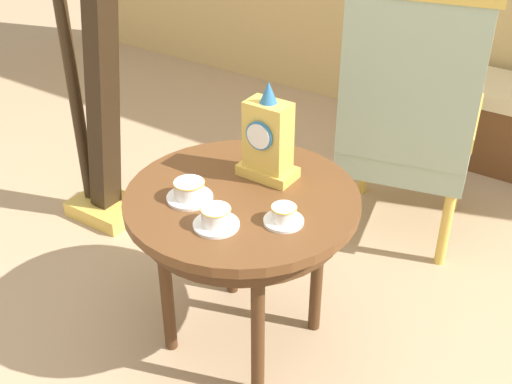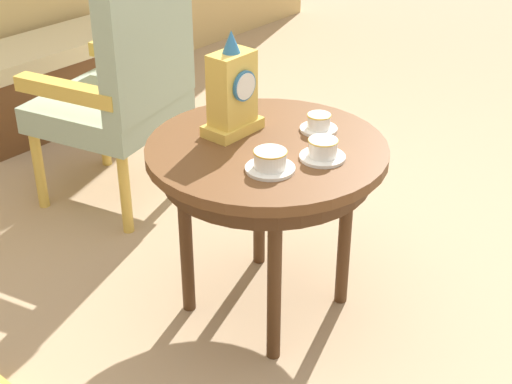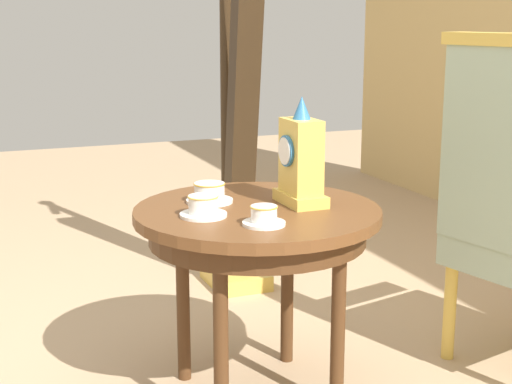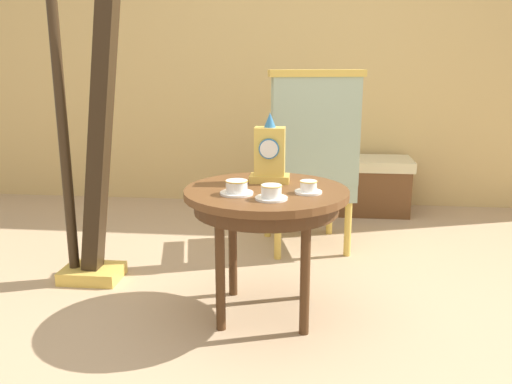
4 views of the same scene
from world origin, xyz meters
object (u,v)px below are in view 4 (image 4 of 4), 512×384
Objects in this scene: teacup_left at (237,188)px; side_table at (266,204)px; teacup_right at (271,193)px; teacup_center at (308,188)px; window_bench at (347,185)px; harp at (89,154)px; mantel_clock at (270,155)px; armchair at (311,160)px.

side_table is at bearing 42.93° from teacup_left.
teacup_center is (0.16, 0.13, -0.00)m from teacup_right.
window_bench is at bearing 72.78° from teacup_left.
teacup_center is (0.19, -0.06, 0.10)m from side_table.
teacup_right is 1.14× the size of teacup_center.
harp is at bearing 154.03° from teacup_left.
teacup_center is 0.30m from mantel_clock.
teacup_center is at bearing -16.77° from side_table.
armchair is 1.07m from window_bench.
mantel_clock is (0.12, 0.26, 0.11)m from teacup_left.
teacup_right reaches higher than window_bench.
window_bench is at bearing 46.89° from harp.
harp reaches higher than teacup_right.
mantel_clock is at bearing 95.96° from teacup_right.
window_bench is (0.45, 2.04, -0.42)m from teacup_right.
window_bench is (0.49, 1.85, -0.32)m from side_table.
side_table is at bearing -91.19° from mantel_clock.
mantel_clock is at bearing -9.11° from harp.
teacup_left is 0.30m from mantel_clock.
teacup_right is 0.08× the size of harp.
teacup_left is 0.08× the size of harp.
armchair is (0.00, 0.95, -0.05)m from teacup_center.
armchair is (0.16, 1.08, -0.05)m from teacup_right.
window_bench is at bearing 77.55° from teacup_right.
mantel_clock is at bearing -104.45° from armchair.
teacup_center is 1.98m from window_bench.
teacup_right is 0.14× the size of window_bench.
teacup_right is at bearing -102.45° from window_bench.
teacup_center is 1.21m from harp.
armchair is 1.31m from harp.
side_table is 2.26× the size of mantel_clock.
teacup_center is at bearing -90.21° from armchair.
armchair is 0.65× the size of harp.
mantel_clock is (-0.03, 0.33, 0.11)m from teacup_right.
side_table reaches higher than window_bench.
teacup_center is 0.11× the size of armchair.
teacup_right is 1.09m from armchair.
teacup_center is at bearing -98.77° from window_bench.
window_bench is (0.29, 0.96, -0.37)m from armchair.
side_table is 1.02m from harp.
harp reaches higher than side_table.
side_table is 0.43× the size of harp.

